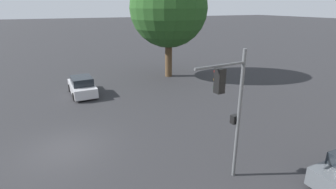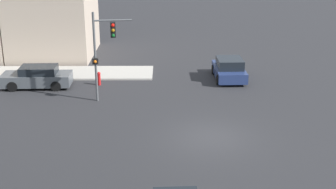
{
  "view_description": "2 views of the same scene",
  "coord_description": "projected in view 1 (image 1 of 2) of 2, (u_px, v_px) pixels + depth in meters",
  "views": [
    {
      "loc": [
        12.79,
        -0.02,
        6.88
      ],
      "look_at": [
        0.04,
        5.69,
        2.11
      ],
      "focal_mm": 28.0,
      "sensor_mm": 36.0,
      "label": 1
    },
    {
      "loc": [
        -21.43,
        2.29,
        9.91
      ],
      "look_at": [
        2.49,
        2.13,
        1.38
      ],
      "focal_mm": 50.0,
      "sensor_mm": 36.0,
      "label": 2
    }
  ],
  "objects": [
    {
      "name": "ground_plane",
      "position": [
        65.0,
        148.0,
        13.27
      ],
      "size": [
        300.0,
        300.0,
        0.0
      ],
      "primitive_type": "plane",
      "color": "#28282B"
    },
    {
      "name": "street_tree",
      "position": [
        169.0,
        8.0,
        24.73
      ],
      "size": [
        7.38,
        7.38,
        10.32
      ],
      "color": "#4C3823",
      "rests_on": "ground_plane"
    },
    {
      "name": "crossing_car_0",
      "position": [
        82.0,
        86.0,
        21.1
      ],
      "size": [
        4.08,
        1.97,
        1.5
      ],
      "rotation": [
        0.0,
        0.0,
        3.19
      ],
      "color": "#B7B7BC",
      "rests_on": "ground_plane"
    },
    {
      "name": "traffic_signal",
      "position": [
        229.0,
        100.0,
        9.84
      ],
      "size": [
        0.69,
        2.37,
        5.4
      ],
      "rotation": [
        0.0,
        0.0,
        3.25
      ],
      "color": "#515456",
      "rests_on": "ground_plane"
    }
  ]
}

